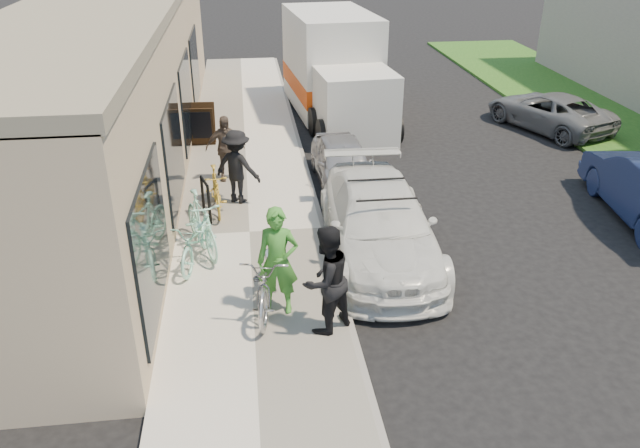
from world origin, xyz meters
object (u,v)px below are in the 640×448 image
moving_truck (335,72)px  tandem_bike (269,275)px  cruiser_bike_a (201,223)px  woman_rider (278,261)px  bike_rack (205,195)px  man_standing (326,280)px  sandwich_board (202,125)px  cruiser_bike_c (216,190)px  sedan_silver (343,163)px  sedan_white (379,223)px  bystander_b (225,148)px  bystander_a (237,167)px  cruiser_bike_b (197,240)px  far_car_gray (549,111)px

moving_truck → tandem_bike: moving_truck is taller
cruiser_bike_a → moving_truck: bearing=47.5°
tandem_bike → woman_rider: woman_rider is taller
bike_rack → man_standing: 4.74m
sandwich_board → cruiser_bike_a: 6.25m
tandem_bike → cruiser_bike_c: 3.96m
bike_rack → sedan_silver: sedan_silver is taller
sedan_white → bystander_b: (-2.98, 3.97, 0.25)m
man_standing → bystander_a: (-1.33, 5.07, -0.05)m
cruiser_bike_a → bike_rack: bearing=70.0°
cruiser_bike_b → far_car_gray: bearing=49.1°
sandwich_board → sedan_silver: (3.54, -3.00, -0.15)m
tandem_bike → bystander_b: bystander_b is taller
moving_truck → cruiser_bike_c: size_ratio=4.16×
cruiser_bike_b → cruiser_bike_c: size_ratio=1.08×
woman_rider → bystander_b: (-0.91, 5.82, -0.12)m
sedan_silver → cruiser_bike_a: size_ratio=1.77×
moving_truck → cruiser_bike_b: bearing=-117.7°
sandwich_board → bystander_b: bystander_b is taller
cruiser_bike_a → bystander_a: size_ratio=1.12×
sedan_silver → bystander_b: (-2.85, 0.33, 0.39)m
woman_rider → cruiser_bike_a: woman_rider is taller
moving_truck → bystander_b: bearing=-127.3°
moving_truck → bystander_a: bearing=-120.0°
cruiser_bike_a → cruiser_bike_c: cruiser_bike_a is taller
sedan_silver → cruiser_bike_c: (-3.06, -1.49, 0.06)m
bike_rack → sedan_silver: size_ratio=0.26×
bystander_a → cruiser_bike_a: bearing=102.5°
sedan_silver → woman_rider: 5.85m
cruiser_bike_c → bystander_b: size_ratio=1.00×
cruiser_bike_c → moving_truck: bearing=57.1°
bystander_a → sandwich_board: bearing=-46.0°
sandwich_board → far_car_gray: size_ratio=0.27×
sandwich_board → bystander_a: 4.17m
woman_rider → man_standing: woman_rider is taller
far_car_gray → bystander_b: (-9.87, -3.23, 0.39)m
bike_rack → cruiser_bike_c: (0.21, 0.35, -0.05)m
sedan_silver → far_car_gray: size_ratio=0.82×
tandem_bike → cruiser_bike_a: size_ratio=1.14×
cruiser_bike_a → cruiser_bike_b: 0.50m
moving_truck → far_car_gray: (6.37, -2.30, -0.86)m
bystander_b → cruiser_bike_b: bearing=-103.8°
woman_rider → moving_truck: bearing=87.7°
far_car_gray → bike_rack: bearing=6.3°
woman_rider → cruiser_bike_a: size_ratio=0.98×
sedan_silver → cruiser_bike_c: bearing=-154.6°
woman_rider → man_standing: (0.70, -0.61, -0.03)m
sedan_silver → cruiser_bike_b: bearing=-132.6°
bike_rack → sedan_white: 3.84m
tandem_bike → man_standing: (0.84, -0.78, 0.33)m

